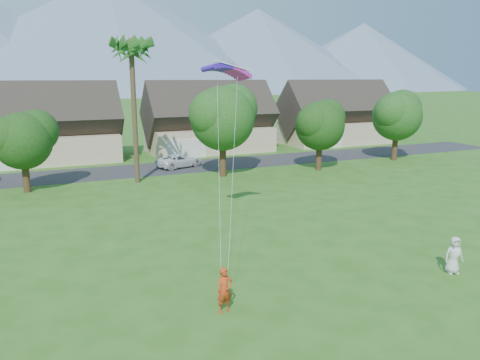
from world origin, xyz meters
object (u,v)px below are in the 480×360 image
kite_flyer (225,290)px  watcher (454,255)px  parked_car (179,161)px  parafoil_kite (227,68)px

kite_flyer → watcher: kite_flyer is taller
watcher → parked_car: 31.65m
parked_car → watcher: bearing=168.3°
watcher → parked_car: (-4.52, 31.33, -0.23)m
parked_car → parafoil_kite: parafoil_kite is taller
watcher → parafoil_kite: parafoil_kite is taller
watcher → parafoil_kite: bearing=147.3°
watcher → parafoil_kite: (-7.98, 9.06, 8.77)m
kite_flyer → watcher: 11.47m
kite_flyer → parafoil_kite: bearing=62.8°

